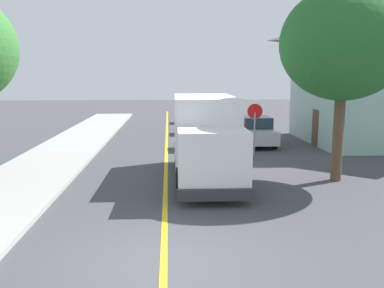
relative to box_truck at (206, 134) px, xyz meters
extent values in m
plane|color=#424247|center=(-1.58, -7.57, -1.77)|extent=(120.00, 120.00, 0.00)
cube|color=gold|center=(-1.58, 2.43, -1.76)|extent=(0.16, 56.00, 0.01)
cube|color=white|center=(0.01, 0.73, 0.13)|extent=(2.44, 5.02, 2.60)
cube|color=white|center=(-0.02, -2.77, -0.32)|extent=(2.30, 2.02, 1.70)
cube|color=#1E2D3D|center=(-0.03, -3.67, 0.06)|extent=(2.04, 0.10, 0.75)
cube|color=#2D2D33|center=(-0.03, -3.85, -1.35)|extent=(2.40, 0.22, 0.36)
cylinder|color=black|center=(1.03, -2.57, -1.27)|extent=(0.31, 1.00, 1.00)
cylinder|color=black|center=(-1.07, -2.56, -1.27)|extent=(0.31, 1.00, 1.00)
cylinder|color=black|center=(1.07, 1.98, -1.27)|extent=(0.31, 1.00, 1.00)
cylinder|color=black|center=(-1.03, 1.99, -1.27)|extent=(0.31, 1.00, 1.00)
cube|color=#B7B7BC|center=(0.75, 6.56, -1.12)|extent=(1.97, 4.47, 0.76)
cube|color=#1E2D3D|center=(0.74, 6.71, -0.42)|extent=(1.65, 1.86, 0.64)
cylinder|color=black|center=(1.59, 5.18, -1.45)|extent=(0.24, 0.65, 0.64)
cylinder|color=black|center=(0.01, 5.12, -1.45)|extent=(0.24, 0.65, 0.64)
cylinder|color=black|center=(1.48, 8.00, -1.45)|extent=(0.24, 0.65, 0.64)
cylinder|color=black|center=(-0.10, 7.94, -1.45)|extent=(0.24, 0.65, 0.64)
cube|color=maroon|center=(0.84, 12.55, -1.12)|extent=(1.81, 4.40, 0.76)
cube|color=#1E2D3D|center=(0.84, 12.70, -0.42)|extent=(1.59, 1.80, 0.64)
cylinder|color=black|center=(1.63, 11.14, -1.45)|extent=(0.22, 0.64, 0.64)
cylinder|color=black|center=(0.05, 11.14, -1.45)|extent=(0.22, 0.64, 0.64)
cylinder|color=black|center=(1.64, 13.96, -1.45)|extent=(0.22, 0.64, 0.64)
cylinder|color=black|center=(0.06, 13.96, -1.45)|extent=(0.22, 0.64, 0.64)
cube|color=#2D4793|center=(0.86, 19.17, -1.12)|extent=(1.88, 4.43, 0.76)
cube|color=#1E2D3D|center=(0.87, 19.32, -0.42)|extent=(1.62, 1.83, 0.64)
cylinder|color=black|center=(1.63, 17.75, -1.45)|extent=(0.23, 0.64, 0.64)
cylinder|color=black|center=(0.05, 17.78, -1.45)|extent=(0.23, 0.64, 0.64)
cylinder|color=black|center=(1.68, 20.56, -1.45)|extent=(0.23, 0.64, 0.64)
cylinder|color=black|center=(0.10, 20.59, -1.45)|extent=(0.23, 0.64, 0.64)
cube|color=#B7B7BC|center=(3.62, 7.66, -1.12)|extent=(1.82, 4.41, 0.76)
cube|color=#1E2D3D|center=(3.62, 7.51, -0.42)|extent=(1.59, 1.81, 0.64)
cylinder|color=black|center=(2.82, 9.07, -1.45)|extent=(0.22, 0.64, 0.64)
cylinder|color=black|center=(4.40, 9.07, -1.45)|extent=(0.22, 0.64, 0.64)
cylinder|color=black|center=(2.83, 6.25, -1.45)|extent=(0.22, 0.64, 0.64)
cylinder|color=black|center=(4.41, 6.26, -1.45)|extent=(0.22, 0.64, 0.64)
cylinder|color=gray|center=(2.88, 4.40, -0.67)|extent=(0.08, 0.08, 2.20)
cylinder|color=red|center=(2.88, 4.43, 0.48)|extent=(0.76, 0.03, 0.76)
cylinder|color=white|center=(2.88, 4.45, 0.48)|extent=(0.80, 0.02, 0.80)
cube|color=brown|center=(7.04, 7.18, -0.72)|extent=(0.10, 1.00, 2.10)
cylinder|color=brown|center=(5.02, -0.73, -0.16)|extent=(0.41, 0.41, 3.21)
ellipsoid|color=#236028|center=(5.02, -0.73, 3.43)|extent=(4.68, 4.68, 4.21)
camera|label=1|loc=(-1.44, -15.94, 2.27)|focal=38.52mm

